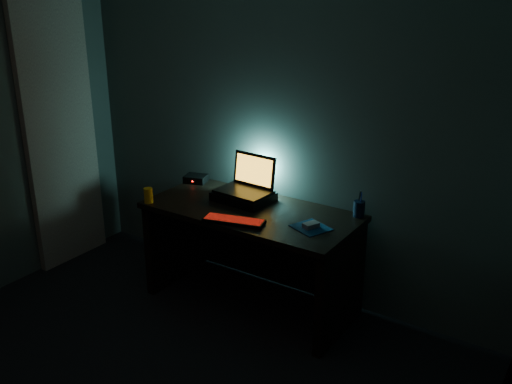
% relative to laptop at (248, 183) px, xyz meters
% --- Properties ---
extents(room, '(3.50, 4.00, 2.50)m').
position_rel_laptop_xyz_m(room, '(0.13, -1.78, 0.38)').
color(room, black).
rests_on(room, ground).
extents(desk, '(1.50, 0.70, 0.75)m').
position_rel_laptop_xyz_m(desk, '(0.13, -0.11, -0.38)').
color(desk, black).
rests_on(desk, ground).
extents(curtain, '(0.06, 0.65, 2.30)m').
position_rel_laptop_xyz_m(curtain, '(-1.58, -0.36, 0.28)').
color(curtain, beige).
rests_on(curtain, ground).
extents(riser, '(0.42, 0.32, 0.06)m').
position_rel_laptop_xyz_m(riser, '(-0.00, -0.05, -0.09)').
color(riser, black).
rests_on(riser, desk).
extents(laptop, '(0.39, 0.30, 0.26)m').
position_rel_laptop_xyz_m(laptop, '(0.00, 0.00, 0.00)').
color(laptop, black).
rests_on(laptop, riser).
extents(keyboard, '(0.43, 0.23, 0.03)m').
position_rel_laptop_xyz_m(keyboard, '(0.17, -0.41, -0.11)').
color(keyboard, black).
rests_on(keyboard, desk).
extents(mousepad, '(0.28, 0.27, 0.00)m').
position_rel_laptop_xyz_m(mousepad, '(0.64, -0.21, -0.12)').
color(mousepad, navy).
rests_on(mousepad, desk).
extents(mouse, '(0.10, 0.12, 0.03)m').
position_rel_laptop_xyz_m(mouse, '(0.64, -0.21, -0.10)').
color(mouse, gray).
rests_on(mouse, mousepad).
extents(pen_cup, '(0.10, 0.10, 0.11)m').
position_rel_laptop_xyz_m(pen_cup, '(0.81, 0.13, -0.07)').
color(pen_cup, black).
rests_on(pen_cup, desk).
extents(juice_glass, '(0.07, 0.07, 0.11)m').
position_rel_laptop_xyz_m(juice_glass, '(-0.55, -0.46, -0.07)').
color(juice_glass, '#FFAD0D').
rests_on(juice_glass, desk).
extents(router, '(0.20, 0.18, 0.06)m').
position_rel_laptop_xyz_m(router, '(-0.55, 0.07, -0.09)').
color(router, black).
rests_on(router, desk).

